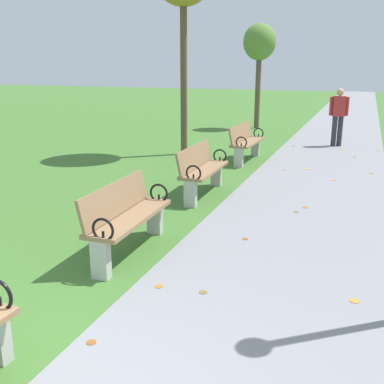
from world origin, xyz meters
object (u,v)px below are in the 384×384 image
at_px(park_bench_4, 246,142).
at_px(tree_2, 260,44).
at_px(park_bench_2, 126,216).
at_px(pedestrian_walking, 338,114).
at_px(park_bench_3, 202,169).

relative_size(park_bench_4, tree_2, 0.44).
xyz_separation_m(park_bench_2, park_bench_4, (0.00, 6.01, 0.00)).
bearing_deg(tree_2, pedestrian_walking, -44.95).
xyz_separation_m(park_bench_3, pedestrian_walking, (1.94, 6.12, 0.44)).
relative_size(park_bench_2, park_bench_3, 1.00).
height_order(tree_2, pedestrian_walking, tree_2).
bearing_deg(pedestrian_walking, park_bench_4, -123.68).
xyz_separation_m(park_bench_2, park_bench_3, (-0.00, 2.80, 0.00)).
relative_size(park_bench_2, tree_2, 0.44).
bearing_deg(park_bench_2, park_bench_3, 90.00).
xyz_separation_m(tree_2, pedestrian_walking, (3.03, -3.03, -2.03)).
bearing_deg(tree_2, park_bench_4, -79.62).
relative_size(park_bench_3, pedestrian_walking, 0.99).
distance_m(park_bench_2, tree_2, 12.25).
bearing_deg(park_bench_2, pedestrian_walking, 77.71).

